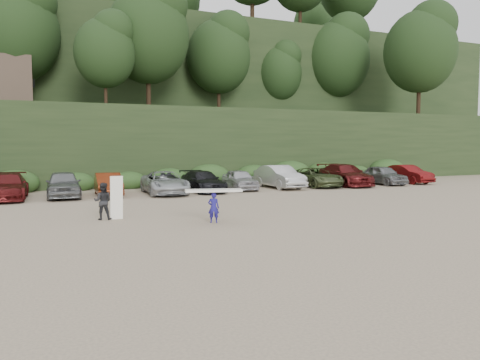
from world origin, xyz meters
name	(u,v)px	position (x,y,z in m)	size (l,w,h in m)	color
ground	(230,215)	(0.00, 0.00, 0.00)	(120.00, 120.00, 0.00)	tan
hillside_backdrop	(108,72)	(-0.26, 35.93, 11.22)	(90.00, 41.50, 28.00)	black
parked_cars	(181,181)	(0.65, 10.10, 0.74)	(39.32, 5.95, 1.63)	#9E9DA2
child_surfer	(214,200)	(-1.36, -1.59, 0.92)	(2.34, 1.14, 1.35)	navy
adult_surfer	(104,201)	(-5.28, 0.96, 0.79)	(1.24, 0.80, 1.83)	black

